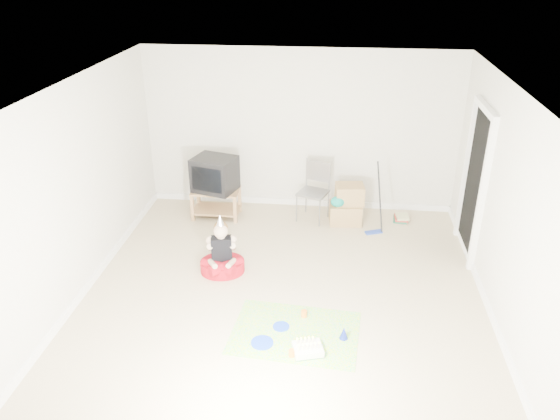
# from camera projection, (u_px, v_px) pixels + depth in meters

# --- Properties ---
(ground) EXTENTS (5.00, 5.00, 0.00)m
(ground) POSITION_uv_depth(u_px,v_px,m) (284.00, 287.00, 7.03)
(ground) COLOR beige
(ground) RESTS_ON ground
(doorway_recess) EXTENTS (0.02, 0.90, 2.05)m
(doorway_recess) POSITION_uv_depth(u_px,v_px,m) (475.00, 185.00, 7.41)
(doorway_recess) COLOR black
(doorway_recess) RESTS_ON ground
(tv_stand) EXTENTS (0.75, 0.47, 0.47)m
(tv_stand) POSITION_uv_depth(u_px,v_px,m) (216.00, 201.00, 8.74)
(tv_stand) COLOR #A27649
(tv_stand) RESTS_ON ground
(crt_tv) EXTENTS (0.75, 0.68, 0.54)m
(crt_tv) POSITION_uv_depth(u_px,v_px,m) (215.00, 174.00, 8.54)
(crt_tv) COLOR black
(crt_tv) RESTS_ON tv_stand
(folding_chair) EXTENTS (0.54, 0.53, 0.95)m
(folding_chair) POSITION_uv_depth(u_px,v_px,m) (313.00, 193.00, 8.56)
(folding_chair) COLOR gray
(folding_chair) RESTS_ON ground
(cardboard_boxes) EXTENTS (0.54, 0.43, 0.63)m
(cardboard_boxes) POSITION_uv_depth(u_px,v_px,m) (347.00, 205.00, 8.54)
(cardboard_boxes) COLOR #AA8652
(cardboard_boxes) RESTS_ON ground
(floor_mop) EXTENTS (0.28, 0.34, 1.06)m
(floor_mop) POSITION_uv_depth(u_px,v_px,m) (375.00, 218.00, 8.22)
(floor_mop) COLOR #213BA8
(floor_mop) RESTS_ON ground
(book_pile) EXTENTS (0.24, 0.30, 0.09)m
(book_pile) POSITION_uv_depth(u_px,v_px,m) (401.00, 218.00, 8.71)
(book_pile) COLOR #226749
(book_pile) RESTS_ON ground
(seated_woman) EXTENTS (0.69, 0.69, 0.85)m
(seated_woman) POSITION_uv_depth(u_px,v_px,m) (222.00, 259.00, 7.28)
(seated_woman) COLOR #B1101C
(seated_woman) RESTS_ON ground
(party_mat) EXTENTS (1.51, 1.15, 0.01)m
(party_mat) POSITION_uv_depth(u_px,v_px,m) (295.00, 332.00, 6.19)
(party_mat) COLOR #FF358B
(party_mat) RESTS_ON ground
(birthday_cake) EXTENTS (0.36, 0.32, 0.15)m
(birthday_cake) POSITION_uv_depth(u_px,v_px,m) (308.00, 350.00, 5.86)
(birthday_cake) COLOR white
(birthday_cake) RESTS_ON party_mat
(blue_plate_near) EXTENTS (0.26, 0.26, 0.01)m
(blue_plate_near) POSITION_uv_depth(u_px,v_px,m) (281.00, 326.00, 6.27)
(blue_plate_near) COLOR blue
(blue_plate_near) RESTS_ON party_mat
(blue_plate_far) EXTENTS (0.28, 0.28, 0.01)m
(blue_plate_far) POSITION_uv_depth(u_px,v_px,m) (262.00, 343.00, 6.01)
(blue_plate_far) COLOR blue
(blue_plate_far) RESTS_ON party_mat
(orange_cup_near) EXTENTS (0.09, 0.09, 0.08)m
(orange_cup_near) POSITION_uv_depth(u_px,v_px,m) (304.00, 314.00, 6.43)
(orange_cup_near) COLOR orange
(orange_cup_near) RESTS_ON party_mat
(orange_cup_far) EXTENTS (0.08, 0.08, 0.08)m
(orange_cup_far) POSITION_uv_depth(u_px,v_px,m) (292.00, 353.00, 5.81)
(orange_cup_far) COLOR orange
(orange_cup_far) RESTS_ON party_mat
(blue_party_hat) EXTENTS (0.11, 0.11, 0.15)m
(blue_party_hat) POSITION_uv_depth(u_px,v_px,m) (344.00, 333.00, 6.06)
(blue_party_hat) COLOR #1B2CBD
(blue_party_hat) RESTS_ON party_mat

